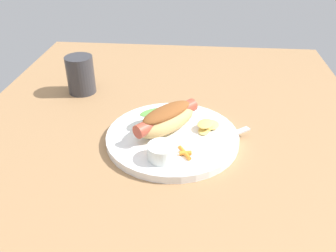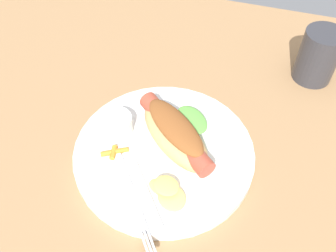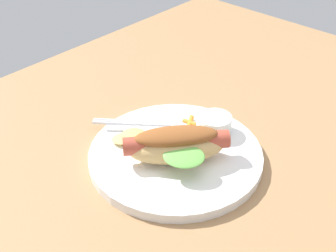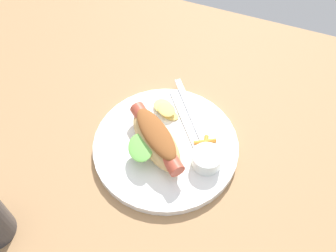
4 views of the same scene
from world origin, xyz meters
TOP-DOWN VIEW (x-y plane):
  - ground_plane at (0.00, 0.00)cm, footprint 120.00×90.00cm
  - plate at (-1.33, 1.28)cm, footprint 27.16×27.16cm
  - hot_dog at (-2.69, -0.34)cm, footprint 15.01×13.98cm
  - sauce_ramekin at (6.97, -0.24)cm, footprint 5.39×5.39cm
  - fork at (0.55, 10.09)cm, footprint 11.24×13.96cm
  - knife at (-0.10, 7.99)cm, footprint 10.23×12.23cm
  - chips_pile at (-4.06, 8.33)cm, footprint 6.79×6.12cm
  - carrot_garnish at (5.47, 4.18)cm, footprint 4.01×2.75cm
  - drinking_cup at (-21.79, -23.88)cm, footprint 6.96×6.96cm

SIDE VIEW (x-z plane):
  - ground_plane at x=0.00cm, z-range -1.80..0.00cm
  - plate at x=-1.33cm, z-range 0.00..1.60cm
  - knife at x=-0.10cm, z-range 1.60..1.96cm
  - fork at x=0.55cm, z-range 1.60..2.00cm
  - carrot_garnish at x=5.47cm, z-range 1.58..2.44cm
  - chips_pile at x=-4.06cm, z-range 1.41..3.30cm
  - sauce_ramekin at x=6.97cm, z-range 1.60..4.50cm
  - hot_dog at x=-2.69cm, z-range 1.73..7.17cm
  - drinking_cup at x=-21.79cm, z-range 0.00..9.60cm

